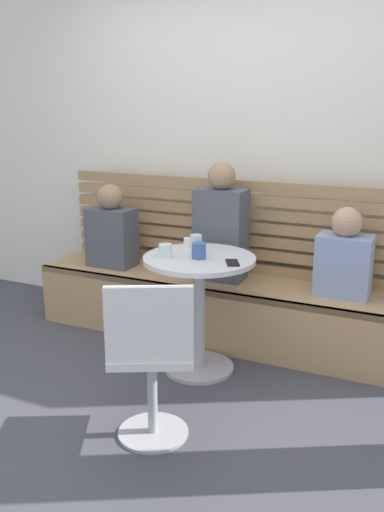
{
  "coord_description": "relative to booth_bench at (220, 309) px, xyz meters",
  "views": [
    {
      "loc": [
        1.36,
        -2.22,
        1.63
      ],
      "look_at": [
        0.03,
        0.66,
        0.75
      ],
      "focal_mm": 38.81,
      "sensor_mm": 36.0,
      "label": 1
    }
  ],
  "objects": [
    {
      "name": "person_adult",
      "position": [
        -0.01,
        0.03,
        0.59
      ],
      "size": [
        0.34,
        0.22,
        0.81
      ],
      "color": "#4C515B",
      "rests_on": "booth_bench"
    },
    {
      "name": "cup_glass_tall",
      "position": [
        0.02,
        -0.45,
        0.58
      ],
      "size": [
        0.07,
        0.07,
        0.12
      ],
      "primitive_type": "cylinder",
      "color": "silver",
      "rests_on": "cafe_table"
    },
    {
      "name": "person_child_left",
      "position": [
        0.83,
        0.03,
        0.47
      ],
      "size": [
        0.34,
        0.22,
        0.57
      ],
      "color": "#8C9EC6",
      "rests_on": "booth_bench"
    },
    {
      "name": "person_child_middle",
      "position": [
        -0.87,
        -0.02,
        0.49
      ],
      "size": [
        0.34,
        0.22,
        0.62
      ],
      "color": "#4C515B",
      "rests_on": "booth_bench"
    },
    {
      "name": "cup_espresso_small",
      "position": [
        -0.11,
        -0.3,
        0.55
      ],
      "size": [
        0.06,
        0.06,
        0.05
      ],
      "primitive_type": "cylinder",
      "color": "silver",
      "rests_on": "cafe_table"
    },
    {
      "name": "booth_backrest",
      "position": [
        0.0,
        0.24,
        0.56
      ],
      "size": [
        2.65,
        0.04,
        0.67
      ],
      "color": "#A68157",
      "rests_on": "booth_bench"
    },
    {
      "name": "cup_mug_blue",
      "position": [
        0.08,
        -0.54,
        0.57
      ],
      "size": [
        0.08,
        0.08,
        0.09
      ],
      "primitive_type": "cylinder",
      "color": "#3D5B9E",
      "rests_on": "cafe_table"
    },
    {
      "name": "white_chair",
      "position": [
        0.17,
        -1.31,
        0.24
      ],
      "size": [
        0.54,
        0.54,
        0.85
      ],
      "color": "#ADADB2",
      "rests_on": "ground"
    },
    {
      "name": "cafe_table",
      "position": [
        0.06,
        -0.5,
        0.3
      ],
      "size": [
        0.68,
        0.68,
        0.74
      ],
      "color": "#ADADB2",
      "rests_on": "ground"
    },
    {
      "name": "cup_glass_short",
      "position": [
        -0.12,
        -0.59,
        0.56
      ],
      "size": [
        0.08,
        0.08,
        0.08
      ],
      "primitive_type": "cylinder",
      "color": "silver",
      "rests_on": "cafe_table"
    },
    {
      "name": "phone_on_table",
      "position": [
        0.29,
        -0.55,
        0.52
      ],
      "size": [
        0.13,
        0.16,
        0.01
      ],
      "primitive_type": "cube",
      "rotation": [
        0.0,
        0.0,
        0.48
      ],
      "color": "black",
      "rests_on": "cafe_table"
    },
    {
      "name": "booth_bench",
      "position": [
        0.0,
        0.0,
        0.0
      ],
      "size": [
        2.7,
        0.52,
        0.44
      ],
      "color": "tan",
      "rests_on": "ground"
    },
    {
      "name": "ground",
      "position": [
        0.0,
        -1.2,
        -0.22
      ],
      "size": [
        8.0,
        8.0,
        0.0
      ],
      "primitive_type": "plane",
      "color": "#42424C"
    },
    {
      "name": "back_wall",
      "position": [
        0.0,
        0.44,
        1.23
      ],
      "size": [
        5.2,
        0.1,
        2.9
      ],
      "primitive_type": "cube",
      "color": "white",
      "rests_on": "ground"
    }
  ]
}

